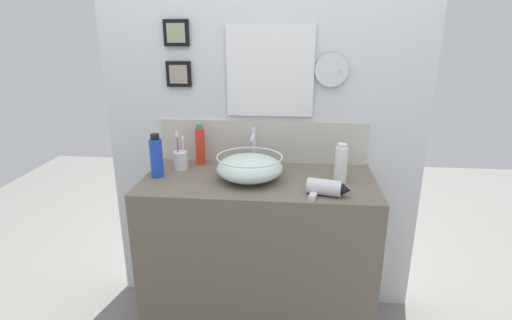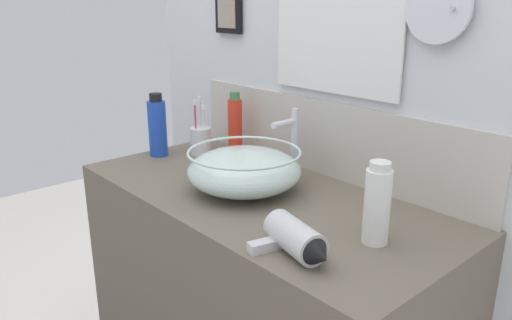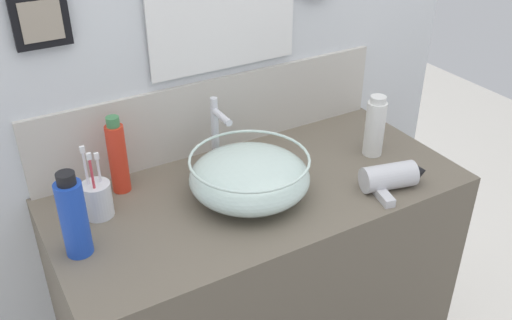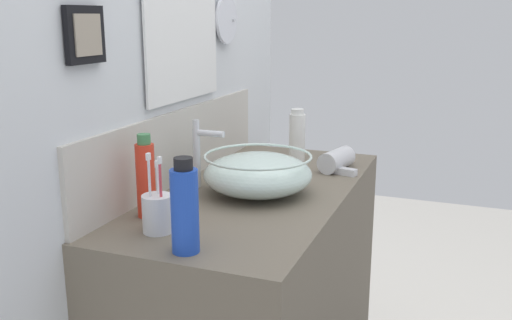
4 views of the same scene
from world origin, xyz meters
The scene contains 9 objects.
vanity_counter centered at (0.00, 0.00, 0.46)m, with size 1.20×0.56×0.93m, color #6B6051.
back_panel centered at (0.00, 0.31, 1.16)m, with size 1.82×0.10×2.32m.
glass_bowl_sink centered at (-0.04, -0.02, 0.99)m, with size 0.34×0.34×0.13m.
faucet centered at (-0.04, 0.18, 1.05)m, with size 0.02×0.11×0.22m.
hair_drier centered at (0.33, -0.19, 0.96)m, with size 0.21×0.14×0.08m.
toothbrush_cup centered at (-0.44, 0.11, 0.98)m, with size 0.08×0.08×0.21m.
lotion_bottle centered at (-0.35, 0.19, 1.04)m, with size 0.05×0.05×0.23m.
spray_bottle centered at (-0.53, -0.02, 1.03)m, with size 0.07×0.07×0.23m.
soap_dispenser centered at (0.41, -0.01, 1.02)m, with size 0.06×0.06×0.20m.
Camera 3 is at (-0.70, -1.18, 1.84)m, focal length 40.00 mm.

